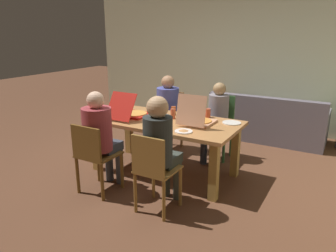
{
  "coord_description": "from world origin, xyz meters",
  "views": [
    {
      "loc": [
        2.1,
        -3.58,
        1.92
      ],
      "look_at": [
        0.0,
        0.1,
        0.65
      ],
      "focal_mm": 34.55,
      "sensor_mm": 36.0,
      "label": 1
    }
  ],
  "objects_px": {
    "person_2": "(166,107)",
    "pizza_box_1": "(132,113)",
    "chair_2": "(170,118)",
    "pizza_box_0": "(197,120)",
    "chair_1": "(94,155)",
    "drinking_glass_3": "(173,111)",
    "person_1": "(100,133)",
    "drinking_glass_1": "(208,113)",
    "drinking_glass_0": "(159,108)",
    "person_0": "(216,116)",
    "plate_0": "(184,131)",
    "dining_table": "(164,128)",
    "drinking_glass_2": "(173,114)",
    "plate_2": "(157,126)",
    "person_3": "(160,143)",
    "plate_1": "(232,123)",
    "chair_0": "(220,124)",
    "chair_3": "(154,169)",
    "couch": "(267,124)"
  },
  "relations": [
    {
      "from": "person_1",
      "to": "person_2",
      "type": "height_order",
      "value": "person_1"
    },
    {
      "from": "person_0",
      "to": "plate_0",
      "type": "height_order",
      "value": "person_0"
    },
    {
      "from": "chair_2",
      "to": "person_3",
      "type": "distance_m",
      "value": 1.92
    },
    {
      "from": "person_1",
      "to": "drinking_glass_0",
      "type": "xyz_separation_m",
      "value": [
        0.15,
        1.11,
        0.08
      ]
    },
    {
      "from": "plate_1",
      "to": "plate_0",
      "type": "bearing_deg",
      "value": -120.51
    },
    {
      "from": "chair_1",
      "to": "drinking_glass_3",
      "type": "bearing_deg",
      "value": 71.9
    },
    {
      "from": "chair_0",
      "to": "pizza_box_1",
      "type": "xyz_separation_m",
      "value": [
        -0.91,
        -1.02,
        0.29
      ]
    },
    {
      "from": "person_2",
      "to": "plate_1",
      "type": "distance_m",
      "value": 1.34
    },
    {
      "from": "chair_1",
      "to": "drinking_glass_2",
      "type": "distance_m",
      "value": 1.2
    },
    {
      "from": "chair_0",
      "to": "chair_3",
      "type": "distance_m",
      "value": 1.91
    },
    {
      "from": "person_3",
      "to": "drinking_glass_0",
      "type": "distance_m",
      "value": 1.32
    },
    {
      "from": "chair_0",
      "to": "person_3",
      "type": "distance_m",
      "value": 1.78
    },
    {
      "from": "chair_2",
      "to": "drinking_glass_1",
      "type": "distance_m",
      "value": 1.04
    },
    {
      "from": "drinking_glass_2",
      "to": "plate_2",
      "type": "bearing_deg",
      "value": -88.4
    },
    {
      "from": "person_2",
      "to": "drinking_glass_0",
      "type": "bearing_deg",
      "value": -72.5
    },
    {
      "from": "drinking_glass_0",
      "to": "person_1",
      "type": "bearing_deg",
      "value": -97.51
    },
    {
      "from": "person_1",
      "to": "drinking_glass_1",
      "type": "distance_m",
      "value": 1.5
    },
    {
      "from": "drinking_glass_3",
      "to": "chair_2",
      "type": "bearing_deg",
      "value": 122.73
    },
    {
      "from": "person_0",
      "to": "chair_3",
      "type": "relative_size",
      "value": 1.31
    },
    {
      "from": "chair_1",
      "to": "person_1",
      "type": "distance_m",
      "value": 0.27
    },
    {
      "from": "chair_2",
      "to": "plate_1",
      "type": "height_order",
      "value": "chair_2"
    },
    {
      "from": "drinking_glass_0",
      "to": "person_0",
      "type": "bearing_deg",
      "value": 35.65
    },
    {
      "from": "drinking_glass_0",
      "to": "drinking_glass_3",
      "type": "xyz_separation_m",
      "value": [
        0.25,
        -0.02,
        -0.0
      ]
    },
    {
      "from": "plate_1",
      "to": "plate_2",
      "type": "distance_m",
      "value": 0.97
    },
    {
      "from": "person_2",
      "to": "pizza_box_0",
      "type": "bearing_deg",
      "value": -39.59
    },
    {
      "from": "drinking_glass_2",
      "to": "plate_0",
      "type": "bearing_deg",
      "value": -48.79
    },
    {
      "from": "person_1",
      "to": "plate_0",
      "type": "height_order",
      "value": "person_1"
    },
    {
      "from": "drinking_glass_2",
      "to": "chair_0",
      "type": "bearing_deg",
      "value": 66.98
    },
    {
      "from": "plate_0",
      "to": "plate_1",
      "type": "relative_size",
      "value": 0.89
    },
    {
      "from": "chair_2",
      "to": "drinking_glass_0",
      "type": "height_order",
      "value": "chair_2"
    },
    {
      "from": "dining_table",
      "to": "plate_1",
      "type": "height_order",
      "value": "plate_1"
    },
    {
      "from": "pizza_box_0",
      "to": "pizza_box_1",
      "type": "distance_m",
      "value": 0.95
    },
    {
      "from": "pizza_box_0",
      "to": "drinking_glass_1",
      "type": "xyz_separation_m",
      "value": [
        -0.01,
        0.37,
        0.01
      ]
    },
    {
      "from": "chair_1",
      "to": "plate_1",
      "type": "distance_m",
      "value": 1.77
    },
    {
      "from": "chair_2",
      "to": "drinking_glass_3",
      "type": "distance_m",
      "value": 0.8
    },
    {
      "from": "person_3",
      "to": "plate_0",
      "type": "xyz_separation_m",
      "value": [
        0.03,
        0.47,
        0.01
      ]
    },
    {
      "from": "chair_0",
      "to": "person_2",
      "type": "bearing_deg",
      "value": -167.31
    },
    {
      "from": "person_0",
      "to": "chair_1",
      "type": "height_order",
      "value": "person_0"
    },
    {
      "from": "chair_0",
      "to": "chair_2",
      "type": "distance_m",
      "value": 0.84
    },
    {
      "from": "person_2",
      "to": "pizza_box_1",
      "type": "distance_m",
      "value": 0.84
    },
    {
      "from": "pizza_box_1",
      "to": "plate_0",
      "type": "height_order",
      "value": "pizza_box_1"
    },
    {
      "from": "pizza_box_0",
      "to": "plate_1",
      "type": "height_order",
      "value": "pizza_box_0"
    },
    {
      "from": "person_1",
      "to": "drinking_glass_3",
      "type": "relative_size",
      "value": 10.14
    },
    {
      "from": "chair_2",
      "to": "drinking_glass_2",
      "type": "bearing_deg",
      "value": -58.53
    },
    {
      "from": "chair_2",
      "to": "drinking_glass_1",
      "type": "relative_size",
      "value": 7.82
    },
    {
      "from": "person_1",
      "to": "plate_0",
      "type": "xyz_separation_m",
      "value": [
        0.88,
        0.47,
        0.03
      ]
    },
    {
      "from": "dining_table",
      "to": "person_1",
      "type": "height_order",
      "value": "person_1"
    },
    {
      "from": "person_3",
      "to": "plate_2",
      "type": "height_order",
      "value": "person_3"
    },
    {
      "from": "chair_2",
      "to": "pizza_box_0",
      "type": "distance_m",
      "value": 1.26
    },
    {
      "from": "pizza_box_1",
      "to": "couch",
      "type": "relative_size",
      "value": 0.31
    }
  ]
}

